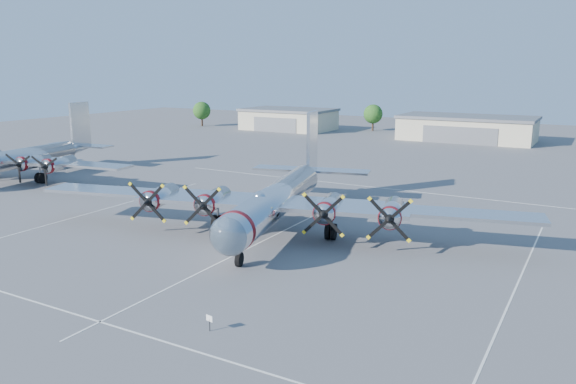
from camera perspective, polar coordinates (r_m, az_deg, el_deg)
The scene contains 9 objects.
ground at distance 54.16m, azimuth -1.09°, elevation -4.28°, with size 260.00×260.00×0.00m, color #535355.
parking_lines at distance 52.73m, azimuth -2.06°, elevation -4.75°, with size 60.00×50.08×0.01m.
hangar_west at distance 145.92m, azimuth 0.06°, elevation 7.42°, with size 22.60×14.60×5.40m.
hangar_center at distance 129.96m, azimuth 17.72°, elevation 6.21°, with size 28.60×14.60×5.40m.
tree_far_west at distance 156.40m, azimuth -8.76°, elevation 8.18°, with size 4.80×4.80×6.64m.
tree_west at distance 144.56m, azimuth 8.64°, elevation 7.84°, with size 4.80×4.80×6.64m.
main_bomber_b29 at distance 55.87m, azimuth -0.90°, elevation -3.75°, with size 47.92×32.78×10.60m, color silver, non-canonical shape.
bomber_west at distance 89.32m, azimuth -25.03°, elevation 1.24°, with size 39.05×27.65×10.31m, color #B8BABC, non-canonical shape.
info_placard at distance 35.14m, azimuth -7.98°, elevation -12.76°, with size 0.53×0.13×1.02m.
Camera 1 is at (26.41, -44.63, 15.64)m, focal length 35.00 mm.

